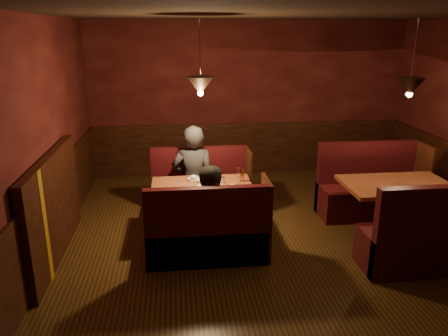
{
  "coord_description": "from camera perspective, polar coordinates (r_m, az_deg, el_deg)",
  "views": [
    {
      "loc": [
        -1.41,
        -4.74,
        2.7
      ],
      "look_at": [
        -0.78,
        0.81,
        0.95
      ],
      "focal_mm": 35.0,
      "sensor_mm": 36.0,
      "label": 1
    }
  ],
  "objects": [
    {
      "name": "second_bench_far",
      "position": [
        7.04,
        18.48,
        -3.01
      ],
      "size": [
        1.55,
        0.58,
        1.11
      ],
      "color": "#390E11",
      "rests_on": "ground"
    },
    {
      "name": "second_bench_near",
      "position": [
        5.69,
        25.46,
        -8.79
      ],
      "size": [
        1.55,
        0.58,
        1.11
      ],
      "color": "#390E11",
      "rests_on": "ground"
    },
    {
      "name": "main_table",
      "position": [
        5.96,
        -2.73,
        -3.69
      ],
      "size": [
        1.35,
        0.82,
        0.95
      ],
      "color": "brown",
      "rests_on": "ground"
    },
    {
      "name": "diner_b",
      "position": [
        5.28,
        -1.34,
        -4.11
      ],
      "size": [
        0.83,
        0.69,
        1.53
      ],
      "primitive_type": "imported",
      "rotation": [
        0.0,
        0.0,
        0.16
      ],
      "color": "#2D2A26",
      "rests_on": "ground"
    },
    {
      "name": "room",
      "position": [
        5.19,
        6.47,
        -1.26
      ],
      "size": [
        6.02,
        7.02,
        2.92
      ],
      "color": "#301E11",
      "rests_on": "ground"
    },
    {
      "name": "diner_a",
      "position": [
        6.47,
        -4.04,
        1.0
      ],
      "size": [
        0.67,
        0.47,
        1.76
      ],
      "primitive_type": "imported",
      "rotation": [
        0.0,
        0.0,
        3.07
      ],
      "color": "#2D2D2D",
      "rests_on": "ground"
    },
    {
      "name": "main_bench_near",
      "position": [
        5.35,
        -1.98,
        -8.99
      ],
      "size": [
        1.49,
        0.53,
        1.01
      ],
      "color": "#390E11",
      "rests_on": "ground"
    },
    {
      "name": "main_bench_far",
      "position": [
        6.76,
        -3.01,
        -3.22
      ],
      "size": [
        1.49,
        0.53,
        1.01
      ],
      "color": "#390E11",
      "rests_on": "ground"
    },
    {
      "name": "second_table",
      "position": [
        6.25,
        21.56,
        -3.65
      ],
      "size": [
        1.41,
        0.9,
        0.79
      ],
      "color": "brown",
      "rests_on": "ground"
    }
  ]
}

